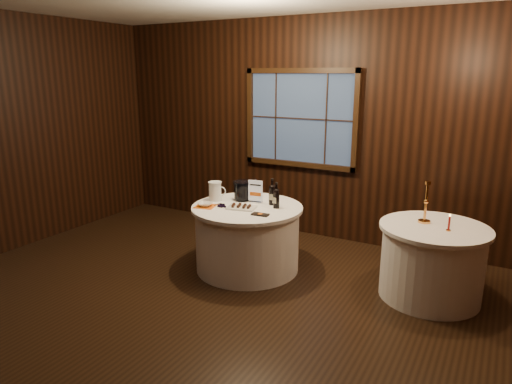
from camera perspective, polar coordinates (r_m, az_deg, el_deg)
The scene contains 16 objects.
ground at distance 4.76m, azimuth -7.33°, elevation -13.71°, with size 6.00×6.00×0.00m, color black.
back_wall at distance 6.39m, azimuth 5.64°, elevation 8.20°, with size 6.00×0.10×3.00m.
main_table at distance 5.36m, azimuth -1.10°, elevation -5.71°, with size 1.28×1.28×0.77m.
side_table at distance 5.03m, azimuth 21.09°, elevation -8.15°, with size 1.08×1.08×0.77m.
sign_stand at distance 5.35m, azimuth -0.06°, elevation -0.35°, with size 0.17×0.11×0.28m.
port_bottle_left at distance 5.27m, azimuth 2.02°, elevation -0.17°, with size 0.07×0.08×0.31m.
port_bottle_right at distance 5.14m, azimuth 2.56°, elevation -0.63°, with size 0.07×0.08×0.30m.
ice_bucket at distance 5.46m, azimuth -1.64°, elevation 0.21°, with size 0.23×0.23×0.23m.
chocolate_plate at distance 5.15m, azimuth -1.82°, elevation -1.87°, with size 0.35×0.27×0.05m.
chocolate_box at distance 4.91m, azimuth 0.54°, elevation -2.82°, with size 0.19×0.09×0.02m, color black.
grape_bunch at distance 5.21m, azimuth -4.29°, elevation -1.68°, with size 0.17×0.07×0.04m.
glass_pitcher at distance 5.46m, azimuth -5.12°, elevation 0.11°, with size 0.21×0.16×0.23m.
orange_napkin at distance 5.26m, azimuth -6.35°, elevation -1.78°, with size 0.23×0.23×0.00m, color orange.
cracker_bowl at distance 5.26m, azimuth -6.36°, elevation -1.55°, with size 0.16×0.16×0.04m, color white.
brass_candlestick at distance 4.94m, azimuth 20.43°, elevation -1.85°, with size 0.12×0.12×0.43m.
red_candle at distance 4.79m, azimuth 22.98°, elevation -3.74°, with size 0.05×0.05×0.17m.
Camera 1 is at (2.54, -3.34, 2.25)m, focal length 32.00 mm.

